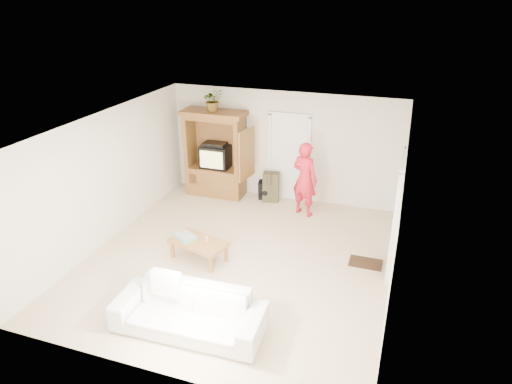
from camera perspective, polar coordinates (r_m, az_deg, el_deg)
floor at (r=8.77m, az=-2.14°, el=-8.28°), size 6.00×6.00×0.00m
ceiling at (r=7.70m, az=-2.44°, el=8.30°), size 6.00×6.00×0.00m
wall_back at (r=10.81m, az=3.42°, el=5.73°), size 5.50×0.00×5.50m
wall_front at (r=5.83m, az=-13.09°, el=-12.19°), size 5.50×0.00×5.50m
wall_left at (r=9.42m, az=-18.11°, el=1.73°), size 0.00×6.00×6.00m
wall_right at (r=7.69m, az=17.26°, el=-3.25°), size 0.00×6.00×6.00m
armoire at (r=11.14m, az=-4.96°, el=4.11°), size 1.82×1.14×2.10m
door_back at (r=10.84m, az=4.10°, el=4.19°), size 0.85×0.05×2.04m
doorway_right at (r=8.36m, az=17.07°, el=-3.14°), size 0.05×0.90×2.04m
framed_picture at (r=9.33m, az=17.95°, el=3.52°), size 0.03×0.60×0.48m
doormat at (r=8.85m, az=13.52°, el=-8.60°), size 0.60×0.40×0.02m
plant at (r=10.72m, az=-5.42°, el=11.37°), size 0.61×0.61×0.52m
man at (r=10.13m, az=6.12°, el=1.62°), size 0.73×0.60×1.70m
sofa at (r=7.03m, az=-8.37°, el=-14.57°), size 2.27×0.95×0.65m
coffee_table at (r=8.63m, az=-7.20°, el=-6.39°), size 1.18×0.83×0.40m
towel at (r=8.69m, az=-8.85°, el=-5.55°), size 0.47×0.43×0.08m
candle at (r=8.56m, az=-6.22°, el=-5.82°), size 0.08×0.08×0.10m
backpack_black at (r=11.02m, az=1.33°, el=0.19°), size 0.40×0.27×0.47m
backpack_olive at (r=10.91m, az=1.87°, el=0.64°), size 0.43×0.35×0.71m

